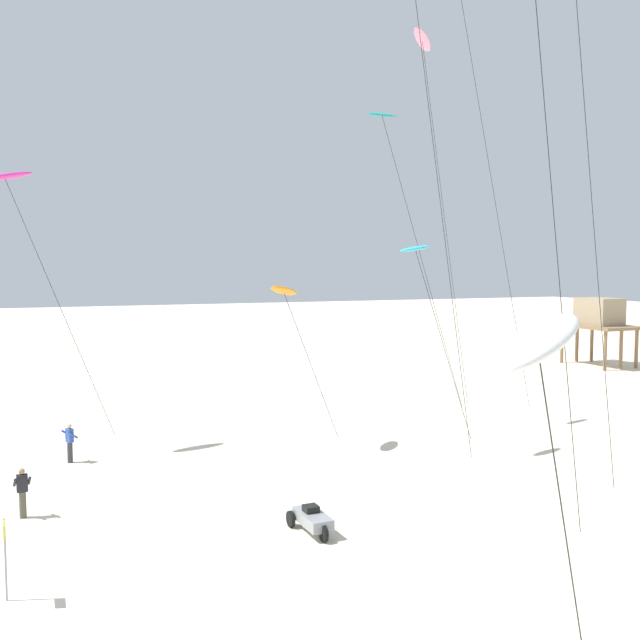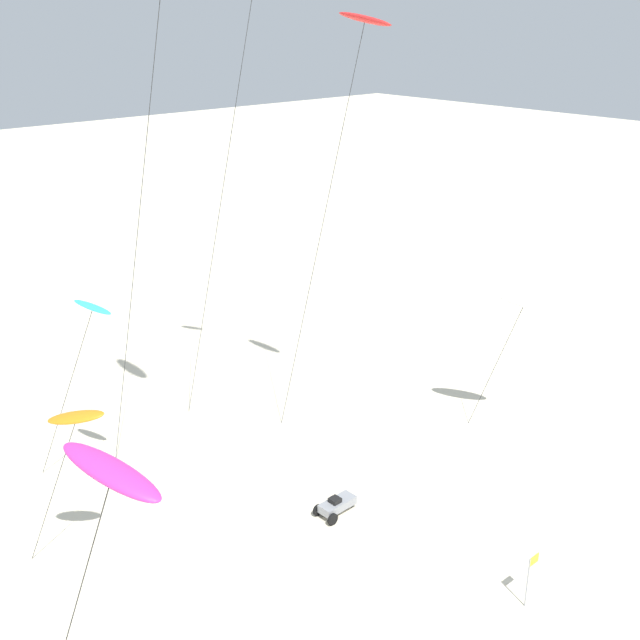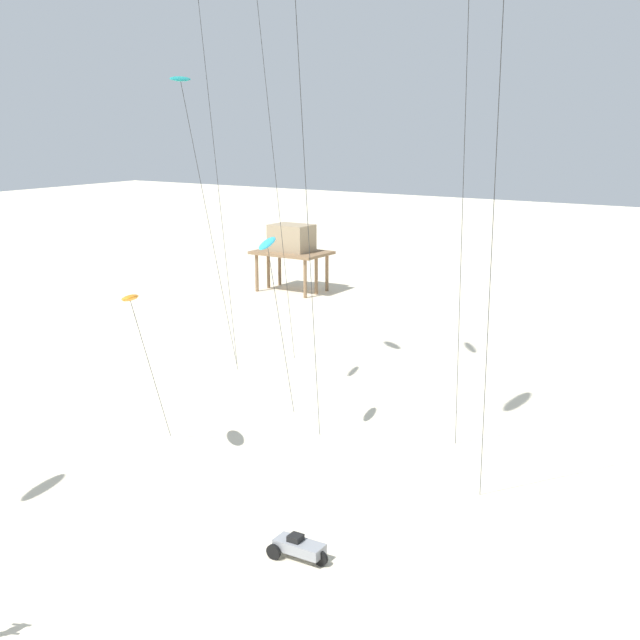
% 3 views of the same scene
% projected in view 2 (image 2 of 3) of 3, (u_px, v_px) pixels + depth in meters
% --- Properties ---
extents(ground_plane, '(260.00, 260.00, 0.00)m').
position_uv_depth(ground_plane, '(434.00, 602.00, 28.99)').
color(ground_plane, beige).
extents(kite_cyan, '(2.06, 5.08, 9.28)m').
position_uv_depth(kite_cyan, '(92.00, 311.00, 31.92)').
color(kite_cyan, '#33BFE0').
rests_on(kite_cyan, ground).
extents(kite_magenta, '(2.38, 5.79, 12.62)m').
position_uv_depth(kite_magenta, '(110.00, 476.00, 14.89)').
color(kite_magenta, '#D8339E').
rests_on(kite_magenta, ground).
extents(kite_orange, '(2.16, 4.21, 7.58)m').
position_uv_depth(kite_orange, '(75.00, 418.00, 27.16)').
color(kite_orange, orange).
rests_on(kite_orange, ground).
extents(kite_white, '(2.32, 3.64, 7.71)m').
position_uv_depth(kite_white, '(524.00, 302.00, 37.84)').
color(kite_white, white).
rests_on(kite_white, ground).
extents(kite_red, '(2.02, 5.52, 20.29)m').
position_uv_depth(kite_red, '(363.00, 25.00, 32.34)').
color(kite_red, red).
rests_on(kite_red, ground).
extents(beach_buggy, '(2.06, 1.04, 0.82)m').
position_uv_depth(beach_buggy, '(337.00, 505.00, 33.91)').
color(beach_buggy, gray).
rests_on(beach_buggy, ground).
extents(marker_flag, '(0.56, 0.05, 2.10)m').
position_uv_depth(marker_flag, '(531.00, 571.00, 28.35)').
color(marker_flag, gray).
rests_on(marker_flag, ground).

